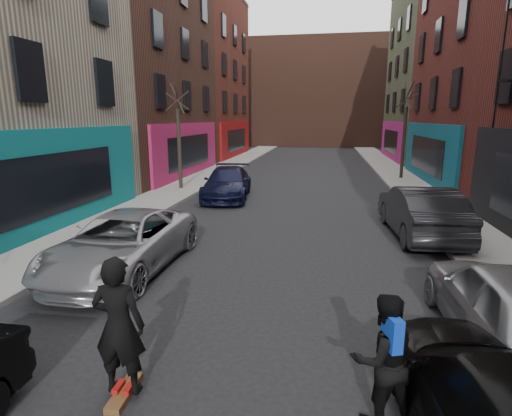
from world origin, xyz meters
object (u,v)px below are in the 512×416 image
at_px(tree_right_far, 405,123).
at_px(parked_left_far, 123,243).
at_px(parked_right_end, 420,211).
at_px(tree_left_far, 178,127).
at_px(skateboarder, 119,326).
at_px(parked_right_far, 509,306).
at_px(pedestrian, 383,358).
at_px(parked_left_end, 227,183).
at_px(skateboard, 124,393).

relative_size(tree_right_far, parked_left_far, 1.30).
xyz_separation_m(parked_left_far, parked_right_end, (8.14, 4.46, 0.11)).
height_order(tree_left_far, skateboarder, tree_left_far).
distance_m(parked_right_far, skateboarder, 6.23).
bearing_deg(pedestrian, skateboarder, -17.25).
height_order(parked_right_far, pedestrian, pedestrian).
xyz_separation_m(tree_right_far, pedestrian, (-3.91, -21.59, -2.65)).
height_order(parked_left_end, skateboard, parked_left_end).
relative_size(skateboarder, pedestrian, 1.14).
bearing_deg(tree_left_far, parked_left_far, -76.75).
xyz_separation_m(parked_right_far, pedestrian, (-2.31, -2.09, 0.11)).
height_order(parked_left_far, parked_right_far, parked_right_far).
relative_size(parked_right_far, skateboarder, 2.29).
bearing_deg(tree_right_far, skateboarder, -108.76).
xyz_separation_m(tree_right_far, parked_left_far, (-9.74, -17.30, -2.80)).
relative_size(parked_left_end, parked_right_far, 1.13).
bearing_deg(parked_right_far, tree_right_far, -95.58).
relative_size(skateboard, skateboarder, 0.40).
distance_m(skateboard, pedestrian, 3.58).
height_order(tree_left_far, parked_left_end, tree_left_far).
distance_m(tree_right_far, skateboard, 23.25).
bearing_deg(pedestrian, parked_left_far, -56.52).
xyz_separation_m(parked_right_end, skateboard, (-5.79, -8.94, -0.79)).
height_order(tree_right_far, parked_right_far, tree_right_far).
xyz_separation_m(parked_right_far, parked_right_end, (0.00, 6.68, 0.07)).
height_order(tree_left_far, pedestrian, tree_left_far).
bearing_deg(tree_left_far, parked_left_end, -28.75).
bearing_deg(parked_right_end, skateboard, 53.50).
relative_size(parked_left_far, skateboard, 6.55).
bearing_deg(skateboarder, tree_left_far, -75.63).
distance_m(tree_right_far, parked_left_end, 12.43).
xyz_separation_m(parked_left_far, skateboard, (2.35, -4.47, -0.68)).
bearing_deg(tree_right_far, parked_left_end, -140.88).
bearing_deg(parked_right_far, skateboard, 20.42).
xyz_separation_m(parked_left_end, parked_right_end, (7.80, -5.19, 0.10)).
bearing_deg(tree_right_far, tree_left_far, -154.18).
bearing_deg(parked_left_end, parked_right_end, -40.27).
relative_size(tree_left_far, parked_right_end, 1.27).
bearing_deg(pedestrian, skateboard, -17.25).
relative_size(parked_left_far, parked_right_end, 1.03).
distance_m(tree_left_far, parked_left_end, 4.32).
bearing_deg(skateboarder, parked_right_end, -126.20).
height_order(parked_left_end, pedestrian, pedestrian).
relative_size(tree_left_far, tree_right_far, 0.96).
distance_m(tree_right_far, parked_right_end, 13.21).
xyz_separation_m(parked_left_end, skateboarder, (2.01, -14.12, 0.35)).
relative_size(parked_right_end, skateboard, 6.38).
relative_size(parked_left_far, parked_left_end, 1.03).
bearing_deg(parked_left_end, tree_right_far, 32.47).
distance_m(tree_left_far, parked_right_far, 17.49).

